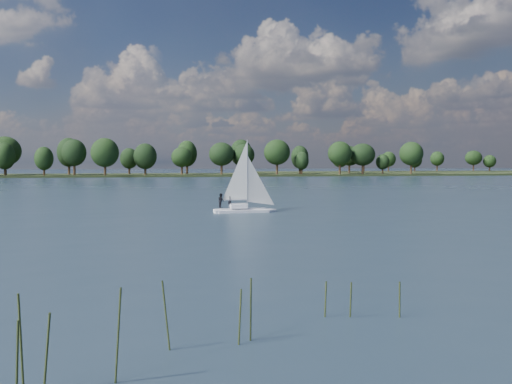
# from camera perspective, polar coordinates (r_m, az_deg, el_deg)

# --- Properties ---
(ground) EXTENTS (700.00, 700.00, 0.00)m
(ground) POSITION_cam_1_polar(r_m,az_deg,el_deg) (126.26, -11.09, 0.37)
(ground) COLOR #233342
(ground) RESTS_ON ground
(far_shore) EXTENTS (660.00, 40.00, 1.50)m
(far_shore) POSITION_cam_1_polar(r_m,az_deg,el_deg) (238.20, -10.98, 1.59)
(far_shore) COLOR black
(far_shore) RESTS_ON ground
(far_shore_back) EXTENTS (220.00, 30.00, 1.40)m
(far_shore_back) POSITION_cam_1_polar(r_m,az_deg,el_deg) (327.59, 18.30, 1.86)
(far_shore_back) COLOR black
(far_shore_back) RESTS_ON ground
(sailboat) EXTENTS (6.69, 2.39, 8.63)m
(sailboat) POSITION_cam_1_polar(r_m,az_deg,el_deg) (64.18, -1.46, 0.07)
(sailboat) COLOR white
(sailboat) RESTS_ON ground
(treeline) EXTENTS (563.10, 73.95, 18.56)m
(treeline) POSITION_cam_1_polar(r_m,az_deg,el_deg) (233.68, -10.75, 3.56)
(treeline) COLOR black
(treeline) RESTS_ON ground
(reeds) EXTENTS (59.02, 10.30, 2.30)m
(reeds) POSITION_cam_1_polar(r_m,az_deg,el_deg) (17.04, -8.10, -13.40)
(reeds) COLOR #283316
(reeds) RESTS_ON ground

